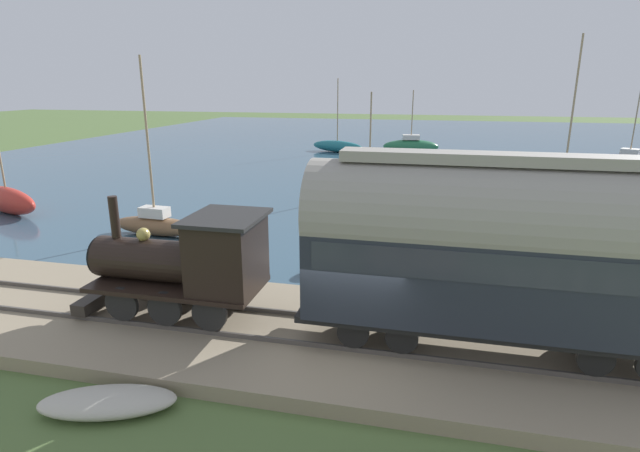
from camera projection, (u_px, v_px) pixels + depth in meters
name	position (u px, v px, depth m)	size (l,w,h in m)	color
ground_plane	(350.00, 362.00, 12.10)	(200.00, 200.00, 0.00)	#516B38
harbor_water	(420.00, 146.00, 53.10)	(80.00, 80.00, 0.01)	#38566B
rail_embankment	(355.00, 342.00, 12.66)	(5.73, 56.00, 0.48)	gray
steam_locomotive	(190.00, 260.00, 13.11)	(2.13, 5.11, 3.16)	black
passenger_coach	(501.00, 246.00, 11.17)	(2.42, 9.08, 4.59)	black
sailboat_gray	(561.00, 198.00, 26.22)	(2.92, 3.57, 8.82)	gray
sailboat_yellow	(369.00, 182.00, 30.58)	(1.99, 5.30, 6.02)	gold
sailboat_green	(411.00, 146.00, 47.62)	(2.33, 5.41, 5.88)	#236B42
sailboat_red	(7.00, 200.00, 25.75)	(2.82, 5.16, 6.18)	#B72D23
sailboat_brown	(155.00, 223.00, 22.05)	(1.35, 4.25, 7.61)	brown
sailboat_teal	(337.00, 146.00, 48.68)	(3.08, 5.63, 6.94)	#1E707A
sailboat_navy	(629.00, 158.00, 41.10)	(3.67, 4.72, 8.26)	#192347
rowboat_off_pier	(225.00, 264.00, 18.06)	(2.68, 2.47, 0.42)	#B7B2A3
rowboat_mid_harbor	(353.00, 219.00, 24.15)	(2.16, 2.21, 0.33)	beige
rowboat_near_shore	(328.00, 265.00, 17.88)	(2.42, 2.29, 0.48)	beige
beached_dinghy	(108.00, 402.00, 10.23)	(1.88, 3.00, 0.44)	#B7B2A3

